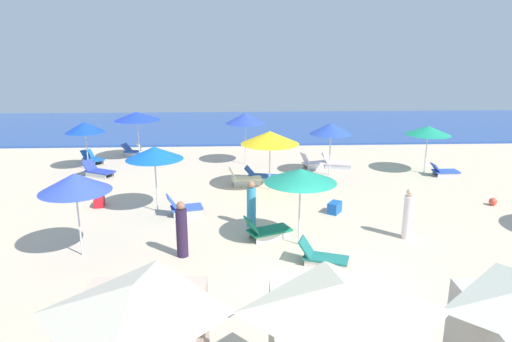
% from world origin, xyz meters
% --- Properties ---
extents(ground_plane, '(60.00, 60.00, 0.00)m').
position_xyz_m(ground_plane, '(0.00, 0.00, 0.00)').
color(ground_plane, beige).
extents(ocean, '(60.00, 13.48, 0.12)m').
position_xyz_m(ocean, '(0.00, 23.26, 0.06)').
color(ocean, '#244997').
rests_on(ocean, ground_plane).
extents(umbrella_1, '(2.35, 2.35, 2.53)m').
position_xyz_m(umbrella_1, '(-7.35, 13.47, 2.32)').
color(umbrella_1, silver).
rests_on(umbrella_1, ground_plane).
extents(lounge_chair_1_0, '(1.54, 0.79, 0.73)m').
position_xyz_m(lounge_chair_1_0, '(-7.01, 14.48, 0.27)').
color(lounge_chair_1_0, silver).
rests_on(lounge_chair_1_0, ground_plane).
extents(lounge_chair_1_1, '(1.64, 1.03, 0.63)m').
position_xyz_m(lounge_chair_1_1, '(-7.78, 14.40, 0.22)').
color(lounge_chair_1_1, silver).
rests_on(lounge_chair_1_1, ground_plane).
extents(umbrella_2, '(2.05, 2.05, 2.43)m').
position_xyz_m(umbrella_2, '(-5.17, 5.56, 2.20)').
color(umbrella_2, silver).
rests_on(umbrella_2, ground_plane).
extents(lounge_chair_2_0, '(1.36, 0.91, 0.76)m').
position_xyz_m(lounge_chair_2_0, '(-4.17, 5.14, 0.28)').
color(lounge_chair_2_0, silver).
rests_on(lounge_chair_2_0, ground_plane).
extents(umbrella_3, '(2.00, 2.00, 2.47)m').
position_xyz_m(umbrella_3, '(-6.79, 1.99, 2.21)').
color(umbrella_3, silver).
rests_on(umbrella_3, ground_plane).
extents(umbrella_4, '(1.94, 1.94, 2.46)m').
position_xyz_m(umbrella_4, '(2.10, 10.10, 2.20)').
color(umbrella_4, silver).
rests_on(umbrella_4, ground_plane).
extents(lounge_chair_4_0, '(1.53, 1.00, 0.79)m').
position_xyz_m(lounge_chair_4_0, '(1.58, 11.32, 0.27)').
color(lounge_chair_4_0, silver).
rests_on(lounge_chair_4_0, ground_plane).
extents(lounge_chair_4_1, '(1.61, 1.03, 0.76)m').
position_xyz_m(lounge_chair_4_1, '(2.66, 11.33, 0.26)').
color(lounge_chair_4_1, silver).
rests_on(lounge_chair_4_1, ground_plane).
extents(umbrella_5, '(2.08, 2.08, 2.25)m').
position_xyz_m(umbrella_5, '(6.69, 10.23, 2.04)').
color(umbrella_5, silver).
rests_on(umbrella_5, ground_plane).
extents(lounge_chair_5_0, '(1.24, 0.68, 0.59)m').
position_xyz_m(lounge_chair_5_0, '(7.39, 9.68, 0.23)').
color(lounge_chair_5_0, silver).
rests_on(lounge_chair_5_0, ground_plane).
extents(umbrella_6, '(2.00, 2.00, 2.61)m').
position_xyz_m(umbrella_6, '(-1.77, 12.32, 2.35)').
color(umbrella_6, silver).
rests_on(umbrella_6, ground_plane).
extents(umbrella_7, '(2.41, 2.41, 2.50)m').
position_xyz_m(umbrella_7, '(-0.87, 7.94, 2.23)').
color(umbrella_7, silver).
rests_on(umbrella_7, ground_plane).
extents(lounge_chair_7_0, '(1.63, 0.92, 0.67)m').
position_xyz_m(lounge_chair_7_0, '(-1.15, 9.13, 0.26)').
color(lounge_chair_7_0, silver).
rests_on(lounge_chair_7_0, ground_plane).
extents(lounge_chair_7_1, '(1.46, 0.77, 0.76)m').
position_xyz_m(lounge_chair_7_1, '(-1.92, 8.68, 0.28)').
color(lounge_chair_7_1, silver).
rests_on(lounge_chair_7_1, ground_plane).
extents(umbrella_8, '(2.16, 2.16, 2.41)m').
position_xyz_m(umbrella_8, '(-0.38, 2.43, 2.20)').
color(umbrella_8, silver).
rests_on(umbrella_8, ground_plane).
extents(lounge_chair_8_0, '(1.58, 1.17, 0.77)m').
position_xyz_m(lounge_chair_8_0, '(-1.35, 2.92, 0.27)').
color(lounge_chair_8_0, silver).
rests_on(lounge_chair_8_0, ground_plane).
extents(lounge_chair_8_1, '(1.47, 1.02, 0.71)m').
position_xyz_m(lounge_chair_8_1, '(0.07, 1.06, 0.24)').
color(lounge_chair_8_1, silver).
rests_on(lounge_chair_8_1, ground_plane).
extents(umbrella_9, '(1.85, 1.85, 2.35)m').
position_xyz_m(umbrella_9, '(-9.46, 11.56, 2.10)').
color(umbrella_9, silver).
rests_on(umbrella_9, ground_plane).
extents(lounge_chair_9_0, '(1.62, 1.28, 0.71)m').
position_xyz_m(lounge_chair_9_0, '(-8.66, 10.33, 0.26)').
color(lounge_chair_9_0, silver).
rests_on(lounge_chair_9_0, ground_plane).
extents(lounge_chair_9_1, '(1.38, 1.33, 0.64)m').
position_xyz_m(lounge_chair_9_1, '(-9.62, 12.77, 0.25)').
color(lounge_chair_9_1, silver).
rests_on(lounge_chair_9_1, ground_plane).
extents(beachgoer_0, '(0.40, 0.40, 1.58)m').
position_xyz_m(beachgoer_0, '(-1.78, 3.97, 0.76)').
color(beachgoer_0, '#3A95C3').
rests_on(beachgoer_0, ground_plane).
extents(beachgoer_1, '(0.42, 0.42, 1.63)m').
position_xyz_m(beachgoer_1, '(3.10, 2.73, 0.77)').
color(beachgoer_1, white).
rests_on(beachgoer_1, ground_plane).
extents(beachgoer_2, '(0.41, 0.41, 1.67)m').
position_xyz_m(beachgoer_2, '(-3.85, 1.78, 0.79)').
color(beachgoer_2, '#2B1C38').
rests_on(beachgoer_2, ground_plane).
extents(cooler_box_0, '(0.62, 0.68, 0.41)m').
position_xyz_m(cooler_box_0, '(1.29, 5.07, 0.20)').
color(cooler_box_0, blue).
rests_on(cooler_box_0, ground_plane).
extents(cooler_box_1, '(0.41, 0.58, 0.33)m').
position_xyz_m(cooler_box_1, '(-7.45, 6.18, 0.16)').
color(cooler_box_1, red).
rests_on(cooler_box_1, ground_plane).
extents(beach_ball_2, '(0.29, 0.29, 0.29)m').
position_xyz_m(beach_ball_2, '(7.48, 5.60, 0.15)').
color(beach_ball_2, '#DC4531').
rests_on(beach_ball_2, ground_plane).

